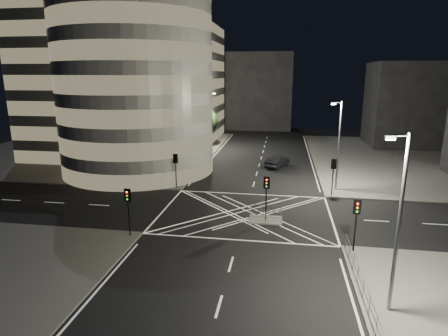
% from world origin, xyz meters
% --- Properties ---
extents(ground, '(120.00, 120.00, 0.00)m').
position_xyz_m(ground, '(0.00, 0.00, 0.00)').
color(ground, black).
rests_on(ground, ground).
extents(sidewalk_far_left, '(42.00, 42.00, 0.15)m').
position_xyz_m(sidewalk_far_left, '(-29.00, 27.00, 0.07)').
color(sidewalk_far_left, '#5A5754').
rests_on(sidewalk_far_left, ground).
extents(central_island, '(3.00, 2.00, 0.15)m').
position_xyz_m(central_island, '(2.00, -1.50, 0.07)').
color(central_island, slate).
rests_on(central_island, ground).
extents(office_tower_curved, '(30.00, 29.00, 27.20)m').
position_xyz_m(office_tower_curved, '(-20.74, 18.74, 12.65)').
color(office_tower_curved, gray).
rests_on(office_tower_curved, sidewalk_far_left).
extents(office_block_rear, '(24.00, 16.00, 22.00)m').
position_xyz_m(office_block_rear, '(-22.00, 42.00, 11.15)').
color(office_block_rear, gray).
rests_on(office_block_rear, sidewalk_far_left).
extents(building_right_far, '(14.00, 12.00, 15.00)m').
position_xyz_m(building_right_far, '(26.00, 40.00, 7.65)').
color(building_right_far, black).
rests_on(building_right_far, sidewalk_far_right).
extents(building_far_end, '(18.00, 8.00, 18.00)m').
position_xyz_m(building_far_end, '(-4.00, 58.00, 9.00)').
color(building_far_end, black).
rests_on(building_far_end, ground).
extents(tree_a, '(4.14, 4.14, 7.13)m').
position_xyz_m(tree_a, '(-10.50, 9.00, 4.89)').
color(tree_a, black).
rests_on(tree_a, sidewalk_far_left).
extents(tree_b, '(4.16, 4.16, 6.92)m').
position_xyz_m(tree_b, '(-10.50, 15.00, 4.66)').
color(tree_b, black).
rests_on(tree_b, sidewalk_far_left).
extents(tree_c, '(4.42, 4.42, 6.97)m').
position_xyz_m(tree_c, '(-10.50, 21.00, 4.57)').
color(tree_c, black).
rests_on(tree_c, sidewalk_far_left).
extents(tree_d, '(4.60, 4.60, 7.42)m').
position_xyz_m(tree_d, '(-10.50, 27.00, 4.91)').
color(tree_d, black).
rests_on(tree_d, sidewalk_far_left).
extents(tree_e, '(4.03, 4.03, 6.79)m').
position_xyz_m(tree_e, '(-10.50, 33.00, 4.61)').
color(tree_e, black).
rests_on(tree_e, sidewalk_far_left).
extents(traffic_signal_fl, '(0.55, 0.22, 4.00)m').
position_xyz_m(traffic_signal_fl, '(-8.80, 6.80, 2.91)').
color(traffic_signal_fl, black).
rests_on(traffic_signal_fl, sidewalk_far_left).
extents(traffic_signal_nl, '(0.55, 0.22, 4.00)m').
position_xyz_m(traffic_signal_nl, '(-8.80, -6.80, 2.91)').
color(traffic_signal_nl, black).
rests_on(traffic_signal_nl, sidewalk_near_left).
extents(traffic_signal_fr, '(0.55, 0.22, 4.00)m').
position_xyz_m(traffic_signal_fr, '(8.80, 6.80, 2.91)').
color(traffic_signal_fr, black).
rests_on(traffic_signal_fr, sidewalk_far_right).
extents(traffic_signal_nr, '(0.55, 0.22, 4.00)m').
position_xyz_m(traffic_signal_nr, '(8.80, -6.80, 2.91)').
color(traffic_signal_nr, black).
rests_on(traffic_signal_nr, sidewalk_near_right).
extents(traffic_signal_island, '(0.55, 0.22, 4.00)m').
position_xyz_m(traffic_signal_island, '(2.00, -1.50, 2.91)').
color(traffic_signal_island, black).
rests_on(traffic_signal_island, central_island).
extents(street_lamp_left_near, '(1.25, 0.25, 10.00)m').
position_xyz_m(street_lamp_left_near, '(-9.44, 12.00, 5.54)').
color(street_lamp_left_near, slate).
rests_on(street_lamp_left_near, sidewalk_far_left).
extents(street_lamp_left_far, '(1.25, 0.25, 10.00)m').
position_xyz_m(street_lamp_left_far, '(-9.44, 30.00, 5.54)').
color(street_lamp_left_far, slate).
rests_on(street_lamp_left_far, sidewalk_far_left).
extents(street_lamp_right_far, '(1.25, 0.25, 10.00)m').
position_xyz_m(street_lamp_right_far, '(9.44, 9.00, 5.54)').
color(street_lamp_right_far, slate).
rests_on(street_lamp_right_far, sidewalk_far_right).
extents(street_lamp_right_near, '(1.25, 0.25, 10.00)m').
position_xyz_m(street_lamp_right_near, '(9.44, -14.00, 5.54)').
color(street_lamp_right_near, slate).
rests_on(street_lamp_right_near, sidewalk_near_right).
extents(railing_near_right, '(0.06, 11.70, 1.10)m').
position_xyz_m(railing_near_right, '(8.30, -12.15, 0.70)').
color(railing_near_right, slate).
rests_on(railing_near_right, sidewalk_near_right).
extents(railing_island_south, '(2.80, 0.06, 1.10)m').
position_xyz_m(railing_island_south, '(2.00, -2.40, 0.70)').
color(railing_island_south, slate).
rests_on(railing_island_south, central_island).
extents(railing_island_north, '(2.80, 0.06, 1.10)m').
position_xyz_m(railing_island_north, '(2.00, -0.60, 0.70)').
color(railing_island_north, slate).
rests_on(railing_island_north, central_island).
extents(sedan, '(3.58, 5.33, 1.66)m').
position_xyz_m(sedan, '(2.62, 19.25, 0.83)').
color(sedan, black).
rests_on(sedan, ground).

